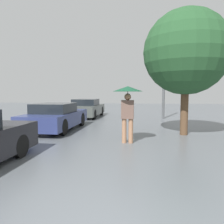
{
  "coord_description": "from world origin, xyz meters",
  "views": [
    {
      "loc": [
        0.44,
        -2.05,
        1.61
      ],
      "look_at": [
        -0.52,
        4.81,
        0.99
      ],
      "focal_mm": 35.0,
      "sensor_mm": 36.0,
      "label": 1
    }
  ],
  "objects_px": {
    "pedestrian": "(128,99)",
    "parked_car_middle": "(56,117)",
    "tree": "(186,53)",
    "street_lamp": "(164,77)",
    "parked_car_farthest": "(87,108)"
  },
  "relations": [
    {
      "from": "parked_car_farthest",
      "to": "street_lamp",
      "type": "height_order",
      "value": "street_lamp"
    },
    {
      "from": "parked_car_middle",
      "to": "street_lamp",
      "type": "relative_size",
      "value": 0.85
    },
    {
      "from": "parked_car_middle",
      "to": "street_lamp",
      "type": "xyz_separation_m",
      "value": [
        4.98,
        4.73,
        2.02
      ]
    },
    {
      "from": "pedestrian",
      "to": "parked_car_middle",
      "type": "bearing_deg",
      "value": 147.0
    },
    {
      "from": "tree",
      "to": "parked_car_middle",
      "type": "bearing_deg",
      "value": 175.1
    },
    {
      "from": "parked_car_middle",
      "to": "parked_car_farthest",
      "type": "xyz_separation_m",
      "value": [
        0.06,
        5.01,
        0.01
      ]
    },
    {
      "from": "pedestrian",
      "to": "street_lamp",
      "type": "distance_m",
      "value": 7.15
    },
    {
      "from": "parked_car_farthest",
      "to": "tree",
      "type": "distance_m",
      "value": 7.97
    },
    {
      "from": "tree",
      "to": "street_lamp",
      "type": "bearing_deg",
      "value": 93.35
    },
    {
      "from": "parked_car_farthest",
      "to": "street_lamp",
      "type": "distance_m",
      "value": 5.32
    },
    {
      "from": "parked_car_farthest",
      "to": "street_lamp",
      "type": "relative_size",
      "value": 0.84
    },
    {
      "from": "pedestrian",
      "to": "street_lamp",
      "type": "xyz_separation_m",
      "value": [
        1.73,
        6.84,
        1.18
      ]
    },
    {
      "from": "tree",
      "to": "pedestrian",
      "type": "bearing_deg",
      "value": -140.81
    },
    {
      "from": "pedestrian",
      "to": "parked_car_middle",
      "type": "distance_m",
      "value": 3.97
    },
    {
      "from": "parked_car_farthest",
      "to": "street_lamp",
      "type": "xyz_separation_m",
      "value": [
        4.92,
        -0.28,
        2.01
      ]
    }
  ]
}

